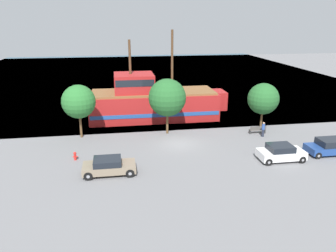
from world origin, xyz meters
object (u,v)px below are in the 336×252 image
pirate_ship (152,102)px  bench_promenade_east (258,130)px  parked_car_curb_mid (333,146)px  moored_boat_dockside (97,99)px  pedestrian_walking_near (263,129)px  parked_car_curb_rear (281,153)px  fire_hydrant (75,156)px  parked_car_curb_front (109,166)px

pirate_ship → bench_promenade_east: size_ratio=9.39×
parked_car_curb_mid → bench_promenade_east: (-4.48, 6.33, -0.27)m
moored_boat_dockside → pedestrian_walking_near: (17.94, -17.33, 0.19)m
parked_car_curb_rear → pedestrian_walking_near: pedestrian_walking_near is taller
moored_boat_dockside → fire_hydrant: (-0.93, -20.45, -0.20)m
moored_boat_dockside → bench_promenade_east: bearing=-42.6°
parked_car_curb_rear → bench_promenade_east: 7.02m
pirate_ship → parked_car_curb_front: 15.75m
pirate_ship → pedestrian_walking_near: bearing=-38.4°
parked_car_curb_front → pirate_ship: bearing=70.8°
fire_hydrant → moored_boat_dockside: bearing=87.4°
moored_boat_dockside → parked_car_curb_rear: 28.76m
parked_car_curb_front → bench_promenade_east: bearing=24.8°
moored_boat_dockside → fire_hydrant: size_ratio=7.46×
fire_hydrant → bench_promenade_east: (18.72, 4.10, 0.03)m
pedestrian_walking_near → bench_promenade_east: bearing=99.0°
pedestrian_walking_near → parked_car_curb_rear: bearing=-100.3°
parked_car_curb_front → pedestrian_walking_near: size_ratio=2.62×
moored_boat_dockside → parked_car_curb_rear: moored_boat_dockside is taller
parked_car_curb_mid → bench_promenade_east: 7.76m
pirate_ship → parked_car_curb_rear: bearing=-56.3°
moored_boat_dockside → parked_car_curb_mid: 31.78m
parked_car_curb_front → parked_car_curb_rear: size_ratio=1.05×
pirate_ship → bench_promenade_east: pirate_ship is taller
moored_boat_dockside → bench_promenade_east: moored_boat_dockside is taller
parked_car_curb_mid → bench_promenade_east: parked_car_curb_mid is taller
parked_car_curb_front → parked_car_curb_mid: (20.22, 0.96, 0.03)m
parked_car_curb_mid → bench_promenade_east: bearing=125.3°
parked_car_curb_mid → pedestrian_walking_near: size_ratio=3.06×
bench_promenade_east → parked_car_curb_front: bearing=-155.2°
bench_promenade_east → pedestrian_walking_near: 1.06m
parked_car_curb_mid → pedestrian_walking_near: bearing=129.0°
parked_car_curb_mid → moored_boat_dockside: bearing=134.5°
parked_car_curb_mid → parked_car_curb_rear: parked_car_curb_mid is taller
parked_car_curb_mid → pedestrian_walking_near: (-4.32, 5.35, 0.09)m
pirate_ship → parked_car_curb_front: bearing=-109.2°
pirate_ship → pedestrian_walking_near: 13.76m
moored_boat_dockside → parked_car_curb_mid: moored_boat_dockside is taller
parked_car_curb_front → parked_car_curb_rear: parked_car_curb_rear is taller
parked_car_curb_mid → parked_car_curb_rear: (-5.40, -0.62, 0.00)m
parked_car_curb_mid → fire_hydrant: bearing=174.5°
parked_car_curb_rear → bench_promenade_east: (0.93, 6.95, -0.27)m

